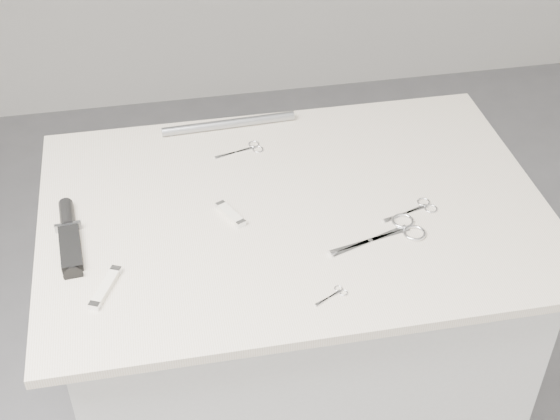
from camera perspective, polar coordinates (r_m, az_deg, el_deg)
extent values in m
cube|color=silver|center=(1.88, 0.88, -10.96)|extent=(0.90, 0.60, 0.90)
cube|color=beige|center=(1.55, 1.04, 0.01)|extent=(1.00, 0.70, 0.02)
cube|color=silver|center=(1.47, 6.62, -2.25)|extent=(0.17, 0.07, 0.00)
cylinder|color=silver|center=(1.47, 6.62, -2.23)|extent=(0.01, 0.01, 0.00)
torus|color=silver|center=(1.53, 8.97, -0.80)|extent=(0.04, 0.04, 0.01)
torus|color=silver|center=(1.50, 9.81, -1.67)|extent=(0.04, 0.04, 0.01)
cube|color=silver|center=(1.55, 9.18, -0.25)|extent=(0.10, 0.05, 0.00)
cylinder|color=silver|center=(1.55, 9.18, -0.23)|extent=(0.01, 0.01, 0.00)
torus|color=silver|center=(1.58, 10.45, 0.58)|extent=(0.03, 0.03, 0.00)
torus|color=silver|center=(1.57, 10.97, 0.09)|extent=(0.03, 0.03, 0.00)
cube|color=silver|center=(1.70, -3.26, 4.22)|extent=(0.09, 0.04, 0.00)
cylinder|color=silver|center=(1.70, -3.26, 4.24)|extent=(0.01, 0.01, 0.00)
torus|color=silver|center=(1.72, -1.93, 4.83)|extent=(0.02, 0.02, 0.00)
torus|color=silver|center=(1.70, -1.62, 4.45)|extent=(0.02, 0.02, 0.00)
cube|color=silver|center=(1.36, 3.56, -6.45)|extent=(0.06, 0.03, 0.00)
cylinder|color=silver|center=(1.36, 3.56, -6.42)|extent=(0.00, 0.00, 0.00)
torus|color=silver|center=(1.38, 4.29, -5.74)|extent=(0.02, 0.02, 0.00)
torus|color=silver|center=(1.37, 4.68, -6.05)|extent=(0.02, 0.02, 0.00)
cube|color=black|center=(1.49, -15.08, -2.70)|extent=(0.04, 0.13, 0.01)
cube|color=#96999E|center=(1.54, -15.23, -1.21)|extent=(0.05, 0.01, 0.02)
cylinder|color=black|center=(1.57, -15.32, -0.37)|extent=(0.03, 0.08, 0.03)
cube|color=white|center=(1.40, -12.65, -5.53)|extent=(0.06, 0.10, 0.01)
cube|color=silver|center=(1.43, -11.91, -4.29)|extent=(0.02, 0.02, 0.01)
cube|color=silver|center=(1.37, -13.42, -6.80)|extent=(0.02, 0.02, 0.01)
cube|color=white|center=(1.52, -3.64, -0.31)|extent=(0.05, 0.08, 0.01)
cube|color=silver|center=(1.55, -4.38, 0.38)|extent=(0.02, 0.02, 0.01)
cube|color=silver|center=(1.50, -2.88, -1.01)|extent=(0.02, 0.02, 0.01)
cylinder|color=#96999E|center=(1.78, -3.77, 6.32)|extent=(0.30, 0.03, 0.02)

